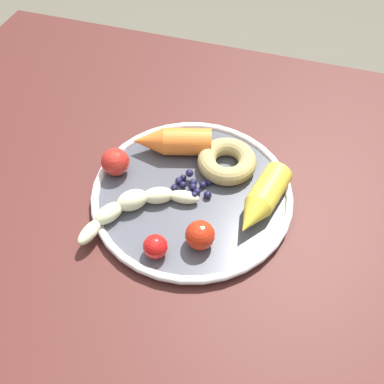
# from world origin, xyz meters

# --- Properties ---
(ground_plane) EXTENTS (6.00, 6.00, 0.00)m
(ground_plane) POSITION_xyz_m (0.00, 0.00, 0.00)
(ground_plane) COLOR #5F5A4A
(dining_table) EXTENTS (0.99, 0.80, 0.74)m
(dining_table) POSITION_xyz_m (0.00, 0.00, 0.64)
(dining_table) COLOR #4B211D
(dining_table) RESTS_ON ground_plane
(plate) EXTENTS (0.30, 0.30, 0.02)m
(plate) POSITION_xyz_m (0.06, -0.01, 0.75)
(plate) COLOR #484952
(plate) RESTS_ON dining_table
(banana) EXTENTS (0.14, 0.13, 0.03)m
(banana) POSITION_xyz_m (-0.01, -0.06, 0.77)
(banana) COLOR beige
(banana) RESTS_ON plate
(carrot_orange) EXTENTS (0.13, 0.08, 0.04)m
(carrot_orange) POSITION_xyz_m (0.00, 0.07, 0.78)
(carrot_orange) COLOR orange
(carrot_orange) RESTS_ON plate
(carrot_yellow) EXTENTS (0.07, 0.13, 0.04)m
(carrot_yellow) POSITION_xyz_m (0.16, -0.01, 0.78)
(carrot_yellow) COLOR yellow
(carrot_yellow) RESTS_ON plate
(donut) EXTENTS (0.13, 0.13, 0.03)m
(donut) POSITION_xyz_m (0.09, 0.06, 0.77)
(donut) COLOR tan
(donut) RESTS_ON plate
(blueberry_pile) EXTENTS (0.06, 0.05, 0.02)m
(blueberry_pile) POSITION_xyz_m (0.05, -0.00, 0.76)
(blueberry_pile) COLOR #191638
(blueberry_pile) RESTS_ON plate
(tomato_near) EXTENTS (0.03, 0.03, 0.03)m
(tomato_near) POSITION_xyz_m (0.04, -0.12, 0.77)
(tomato_near) COLOR red
(tomato_near) RESTS_ON plate
(tomato_mid) EXTENTS (0.04, 0.04, 0.04)m
(tomato_mid) POSITION_xyz_m (0.09, -0.09, 0.78)
(tomato_mid) COLOR red
(tomato_mid) RESTS_ON plate
(tomato_far) EXTENTS (0.04, 0.04, 0.04)m
(tomato_far) POSITION_xyz_m (-0.07, -0.00, 0.78)
(tomato_far) COLOR red
(tomato_far) RESTS_ON plate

